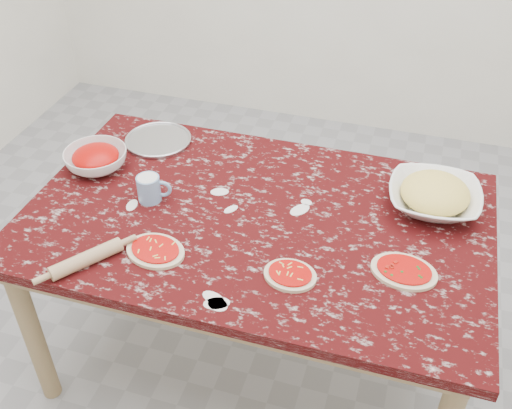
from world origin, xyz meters
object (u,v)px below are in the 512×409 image
at_px(worktable, 256,234).
at_px(sauce_bowl, 96,160).
at_px(pizza_tray, 158,140).
at_px(flour_mug, 150,188).
at_px(cheese_bowl, 434,198).
at_px(rolling_pin, 86,259).

xyz_separation_m(worktable, sauce_bowl, (-0.67, 0.10, 0.12)).
bearing_deg(pizza_tray, flour_mug, -69.34).
distance_m(cheese_bowl, flour_mug, 1.00).
bearing_deg(sauce_bowl, cheese_bowl, 5.85).
relative_size(worktable, cheese_bowl, 5.02).
relative_size(pizza_tray, rolling_pin, 1.12).
bearing_deg(worktable, cheese_bowl, 21.62).
xyz_separation_m(pizza_tray, rolling_pin, (0.09, -0.73, 0.02)).
bearing_deg(flour_mug, sauce_bowl, 156.48).
bearing_deg(rolling_pin, pizza_tray, 96.76).
relative_size(sauce_bowl, rolling_pin, 1.01).
relative_size(cheese_bowl, flour_mug, 2.60).
bearing_deg(worktable, pizza_tray, 146.79).
height_order(flour_mug, rolling_pin, flour_mug).
height_order(pizza_tray, rolling_pin, rolling_pin).
bearing_deg(cheese_bowl, pizza_tray, 174.16).
bearing_deg(pizza_tray, rolling_pin, -83.24).
relative_size(worktable, rolling_pin, 6.80).
bearing_deg(cheese_bowl, sauce_bowl, -174.15).
bearing_deg(rolling_pin, worktable, 41.42).
distance_m(cheese_bowl, rolling_pin, 1.19).
bearing_deg(worktable, sauce_bowl, 171.33).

